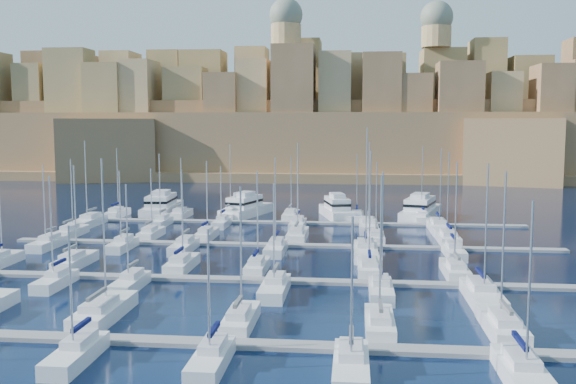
# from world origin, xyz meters

# --- Properties ---
(ground) EXTENTS (600.00, 600.00, 0.00)m
(ground) POSITION_xyz_m (0.00, 0.00, 0.00)
(ground) COLOR black
(ground) RESTS_ON ground
(pontoon_near) EXTENTS (84.00, 2.00, 0.40)m
(pontoon_near) POSITION_xyz_m (0.00, -34.00, 0.20)
(pontoon_near) COLOR slate
(pontoon_near) RESTS_ON ground
(pontoon_mid_near) EXTENTS (84.00, 2.00, 0.40)m
(pontoon_mid_near) POSITION_xyz_m (0.00, -12.00, 0.20)
(pontoon_mid_near) COLOR slate
(pontoon_mid_near) RESTS_ON ground
(pontoon_mid_far) EXTENTS (84.00, 2.00, 0.40)m
(pontoon_mid_far) POSITION_xyz_m (0.00, 10.00, 0.20)
(pontoon_mid_far) COLOR slate
(pontoon_mid_far) RESTS_ON ground
(pontoon_far) EXTENTS (84.00, 2.00, 0.40)m
(pontoon_far) POSITION_xyz_m (0.00, 32.00, 0.20)
(pontoon_far) COLOR slate
(pontoon_far) RESTS_ON ground
(sailboat_2) EXTENTS (3.17, 10.58, 15.71)m
(sailboat_2) POSITION_xyz_m (-12.99, -27.84, 0.77)
(sailboat_2) COLOR white
(sailboat_2) RESTS_ON ground
(sailboat_3) EXTENTS (2.53, 8.42, 13.30)m
(sailboat_3) POSITION_xyz_m (0.54, -28.90, 0.73)
(sailboat_3) COLOR white
(sailboat_3) RESTS_ON ground
(sailboat_4) EXTENTS (2.58, 8.61, 14.42)m
(sailboat_4) POSITION_xyz_m (13.29, -28.80, 0.74)
(sailboat_4) COLOR white
(sailboat_4) RESTS_ON ground
(sailboat_5) EXTENTS (2.93, 9.77, 14.84)m
(sailboat_5) POSITION_xyz_m (24.18, -28.23, 0.76)
(sailboat_5) COLOR white
(sailboat_5) RESTS_ON ground
(sailboat_8) EXTENTS (2.44, 8.13, 11.32)m
(sailboat_8) POSITION_xyz_m (-10.75, -38.96, 0.71)
(sailboat_8) COLOR white
(sailboat_8) RESTS_ON ground
(sailboat_9) EXTENTS (2.42, 8.06, 11.20)m
(sailboat_9) POSITION_xyz_m (0.05, -38.92, 0.71)
(sailboat_9) COLOR white
(sailboat_9) RESTS_ON ground
(sailboat_10) EXTENTS (2.64, 8.82, 12.40)m
(sailboat_10) POSITION_xyz_m (10.77, -39.30, 0.73)
(sailboat_10) COLOR white
(sailboat_10) RESTS_ON ground
(sailboat_11) EXTENTS (2.85, 9.52, 13.72)m
(sailboat_11) POSITION_xyz_m (23.17, -39.64, 0.74)
(sailboat_11) COLOR white
(sailboat_11) RESTS_ON ground
(sailboat_12) EXTENTS (2.48, 8.27, 13.05)m
(sailboat_12) POSITION_xyz_m (-35.51, -6.97, 0.73)
(sailboat_12) COLOR white
(sailboat_12) RESTS_ON ground
(sailboat_13) EXTENTS (2.75, 9.17, 13.59)m
(sailboat_13) POSITION_xyz_m (-25.42, -6.53, 0.74)
(sailboat_13) COLOR white
(sailboat_13) RESTS_ON ground
(sailboat_14) EXTENTS (2.67, 8.88, 13.15)m
(sailboat_14) POSITION_xyz_m (-11.05, -6.67, 0.73)
(sailboat_14) COLOR white
(sailboat_14) RESTS_ON ground
(sailboat_15) EXTENTS (2.38, 7.95, 13.09)m
(sailboat_15) POSITION_xyz_m (-1.21, -7.13, 0.73)
(sailboat_15) COLOR white
(sailboat_15) RESTS_ON ground
(sailboat_16) EXTENTS (2.83, 9.44, 15.64)m
(sailboat_16) POSITION_xyz_m (12.85, -6.40, 0.76)
(sailboat_16) COLOR white
(sailboat_16) RESTS_ON ground
(sailboat_17) EXTENTS (2.69, 8.97, 14.42)m
(sailboat_17) POSITION_xyz_m (23.33, -6.63, 0.75)
(sailboat_17) COLOR white
(sailboat_17) RESTS_ON ground
(sailboat_19) EXTENTS (2.36, 7.88, 13.18)m
(sailboat_19) POSITION_xyz_m (-23.12, -16.84, 0.73)
(sailboat_19) COLOR white
(sailboat_19) RESTS_ON ground
(sailboat_20) EXTENTS (2.41, 8.05, 12.34)m
(sailboat_20) POSITION_xyz_m (-14.26, -16.92, 0.72)
(sailboat_20) COLOR white
(sailboat_20) RESTS_ON ground
(sailboat_21) EXTENTS (2.73, 9.10, 12.63)m
(sailboat_21) POSITION_xyz_m (2.30, -17.44, 0.73)
(sailboat_21) COLOR white
(sailboat_21) RESTS_ON ground
(sailboat_22) EXTENTS (2.54, 8.45, 13.99)m
(sailboat_22) POSITION_xyz_m (13.89, -17.12, 0.74)
(sailboat_22) COLOR white
(sailboat_22) RESTS_ON ground
(sailboat_23) EXTENTS (3.19, 10.62, 14.96)m
(sailboat_23) POSITION_xyz_m (24.42, -18.18, 0.77)
(sailboat_23) COLOR white
(sailboat_23) RESTS_ON ground
(sailboat_24) EXTENTS (2.53, 8.45, 13.15)m
(sailboat_24) POSITION_xyz_m (-35.73, 15.12, 0.73)
(sailboat_24) COLOR white
(sailboat_24) RESTS_ON ground
(sailboat_25) EXTENTS (2.44, 8.13, 11.66)m
(sailboat_25) POSITION_xyz_m (-22.10, 14.96, 0.71)
(sailboat_25) COLOR white
(sailboat_25) RESTS_ON ground
(sailboat_26) EXTENTS (2.47, 8.23, 12.95)m
(sailboat_26) POSITION_xyz_m (-12.85, 15.01, 0.73)
(sailboat_26) COLOR white
(sailboat_26) RESTS_ON ground
(sailboat_27) EXTENTS (2.98, 9.94, 15.90)m
(sailboat_27) POSITION_xyz_m (1.87, 15.85, 0.77)
(sailboat_27) COLOR white
(sailboat_27) RESTS_ON ground
(sailboat_28) EXTENTS (2.55, 8.49, 12.94)m
(sailboat_28) POSITION_xyz_m (14.40, 15.13, 0.73)
(sailboat_28) COLOR white
(sailboat_28) RESTS_ON ground
(sailboat_29) EXTENTS (3.03, 10.11, 14.50)m
(sailboat_29) POSITION_xyz_m (25.61, 15.93, 0.76)
(sailboat_29) COLOR white
(sailboat_29) RESTS_ON ground
(sailboat_30) EXTENTS (2.56, 8.53, 12.90)m
(sailboat_30) POSITION_xyz_m (-34.83, 4.84, 0.73)
(sailboat_30) COLOR white
(sailboat_30) RESTS_ON ground
(sailboat_31) EXTENTS (2.47, 8.22, 12.11)m
(sailboat_31) POSITION_xyz_m (-23.27, 5.00, 0.72)
(sailboat_31) COLOR white
(sailboat_31) RESTS_ON ground
(sailboat_32) EXTENTS (2.63, 8.78, 12.25)m
(sailboat_32) POSITION_xyz_m (-13.83, 4.72, 0.73)
(sailboat_32) COLOR white
(sailboat_32) RESTS_ON ground
(sailboat_33) EXTENTS (2.64, 8.79, 14.21)m
(sailboat_33) POSITION_xyz_m (-0.27, 4.72, 0.74)
(sailboat_33) COLOR white
(sailboat_33) RESTS_ON ground
(sailboat_34) EXTENTS (3.28, 10.95, 18.44)m
(sailboat_34) POSITION_xyz_m (12.58, 3.65, 0.80)
(sailboat_34) COLOR white
(sailboat_34) RESTS_ON ground
(sailboat_35) EXTENTS (2.49, 8.31, 13.57)m
(sailboat_35) POSITION_xyz_m (24.96, 4.95, 0.73)
(sailboat_35) COLOR white
(sailboat_35) RESTS_ON ground
(sailboat_36) EXTENTS (2.55, 8.50, 14.04)m
(sailboat_36) POSITION_xyz_m (-36.20, 37.14, 0.74)
(sailboat_36) COLOR white
(sailboat_36) RESTS_ON ground
(sailboat_37) EXTENTS (2.68, 8.92, 12.14)m
(sailboat_37) POSITION_xyz_m (-23.24, 37.35, 0.73)
(sailboat_37) COLOR white
(sailboat_37) RESTS_ON ground
(sailboat_38) EXTENTS (2.93, 9.78, 14.92)m
(sailboat_38) POSITION_xyz_m (-13.44, 37.77, 0.76)
(sailboat_38) COLOR white
(sailboat_38) RESTS_ON ground
(sailboat_39) EXTENTS (2.76, 9.19, 12.58)m
(sailboat_39) POSITION_xyz_m (-1.34, 37.48, 0.73)
(sailboat_39) COLOR white
(sailboat_39) RESTS_ON ground
(sailboat_40) EXTENTS (2.65, 8.82, 13.13)m
(sailboat_40) POSITION_xyz_m (11.44, 37.30, 0.73)
(sailboat_40) COLOR white
(sailboat_40) RESTS_ON ground
(sailboat_41) EXTENTS (2.82, 9.41, 14.70)m
(sailboat_41) POSITION_xyz_m (23.79, 37.59, 0.75)
(sailboat_41) COLOR white
(sailboat_41) RESTS_ON ground
(sailboat_42) EXTENTS (3.17, 10.58, 15.87)m
(sailboat_42) POSITION_xyz_m (-37.34, 25.84, 0.77)
(sailboat_42) COLOR white
(sailboat_42) RESTS_ON ground
(sailboat_43) EXTENTS (2.39, 7.96, 13.51)m
(sailboat_43) POSITION_xyz_m (-24.11, 27.12, 0.73)
(sailboat_43) COLOR white
(sailboat_43) RESTS_ON ground
(sailboat_44) EXTENTS (2.33, 7.76, 11.33)m
(sailboat_44) POSITION_xyz_m (-12.91, 27.22, 0.71)
(sailboat_44) COLOR white
(sailboat_44) RESTS_ON ground
(sailboat_45) EXTENTS (2.61, 8.70, 12.56)m
(sailboat_45) POSITION_xyz_m (0.95, 26.76, 0.73)
(sailboat_45) COLOR white
(sailboat_45) RESTS_ON ground
(sailboat_46) EXTENTS (3.15, 10.49, 15.78)m
(sailboat_46) POSITION_xyz_m (13.47, 25.88, 0.77)
(sailboat_46) COLOR white
(sailboat_46) RESTS_ON ground
(sailboat_47) EXTENTS (3.16, 10.52, 14.78)m
(sailboat_47) POSITION_xyz_m (25.57, 25.87, 0.76)
(sailboat_47) COLOR white
(sailboat_47) RESTS_ON ground
(motor_yacht_a) EXTENTS (6.32, 17.86, 5.25)m
(motor_yacht_a) POSITION_xyz_m (-28.53, 41.94, 1.73)
(motor_yacht_a) COLOR white
(motor_yacht_a) RESTS_ON ground
(motor_yacht_b) EXTENTS (9.09, 16.30, 5.25)m
(motor_yacht_b) POSITION_xyz_m (-10.85, 41.01, 1.73)
(motor_yacht_b) COLOR white
(motor_yacht_b) RESTS_ON ground
(motor_yacht_c) EXTENTS (7.64, 14.95, 5.25)m
(motor_yacht_c) POSITION_xyz_m (7.51, 40.40, 1.73)
(motor_yacht_c) COLOR white
(motor_yacht_c) RESTS_ON ground
(motor_yacht_d) EXTENTS (10.05, 18.29, 5.25)m
(motor_yacht_d) POSITION_xyz_m (24.00, 41.93, 1.73)
(motor_yacht_d) COLOR white
(motor_yacht_d) RESTS_ON ground
(fortified_city) EXTENTS (460.00, 108.95, 59.52)m
(fortified_city) POSITION_xyz_m (-0.19, 155.26, 14.74)
(fortified_city) COLOR brown
(fortified_city) RESTS_ON ground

